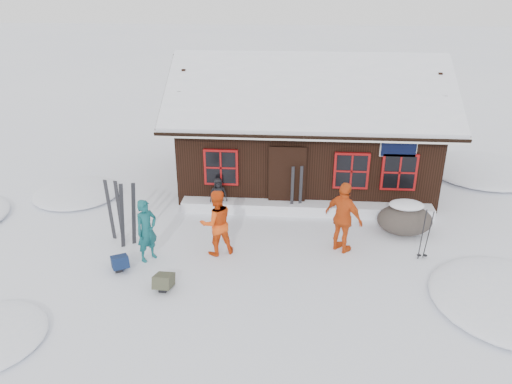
# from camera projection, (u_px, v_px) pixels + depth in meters

# --- Properties ---
(ground) EXTENTS (120.00, 120.00, 0.00)m
(ground) POSITION_uv_depth(u_px,v_px,m) (251.00, 248.00, 13.32)
(ground) COLOR white
(ground) RESTS_ON ground
(mountain_hut) EXTENTS (8.90, 6.09, 4.42)m
(mountain_hut) POSITION_uv_depth(u_px,v_px,m) (306.00, 136.00, 17.11)
(mountain_hut) COLOR black
(mountain_hut) RESTS_ON ground
(snow_drift) EXTENTS (7.60, 0.60, 0.35)m
(snow_drift) POSITION_uv_depth(u_px,v_px,m) (306.00, 208.00, 15.20)
(snow_drift) COLOR white
(snow_drift) RESTS_ON ground
(snow_mounds) EXTENTS (20.60, 13.20, 0.48)m
(snow_mounds) POSITION_uv_depth(u_px,v_px,m) (311.00, 219.00, 14.91)
(snow_mounds) COLOR white
(snow_mounds) RESTS_ON ground
(skier_teal) EXTENTS (0.68, 0.72, 1.65)m
(skier_teal) POSITION_uv_depth(u_px,v_px,m) (147.00, 230.00, 12.50)
(skier_teal) COLOR #115055
(skier_teal) RESTS_ON ground
(skier_orange_left) EXTENTS (1.07, 0.97, 1.78)m
(skier_orange_left) POSITION_uv_depth(u_px,v_px,m) (216.00, 223.00, 12.75)
(skier_orange_left) COLOR #E54810
(skier_orange_left) RESTS_ON ground
(skier_orange_right) EXTENTS (1.16, 1.10, 1.93)m
(skier_orange_right) POSITION_uv_depth(u_px,v_px,m) (344.00, 218.00, 12.84)
(skier_orange_right) COLOR #D34B15
(skier_orange_right) RESTS_ON ground
(skier_crouched) EXTENTS (0.59, 0.45, 1.09)m
(skier_crouched) POSITION_uv_depth(u_px,v_px,m) (218.00, 195.00, 15.18)
(skier_crouched) COLOR black
(skier_crouched) RESTS_ON ground
(boulder) EXTENTS (1.52, 1.14, 0.88)m
(boulder) POSITION_uv_depth(u_px,v_px,m) (405.00, 219.00, 13.90)
(boulder) COLOR #48403A
(boulder) RESTS_ON ground
(ski_pair_left) EXTENTS (0.49, 0.27, 1.84)m
(ski_pair_left) POSITION_uv_depth(u_px,v_px,m) (128.00, 216.00, 13.15)
(ski_pair_left) COLOR black
(ski_pair_left) RESTS_ON ground
(ski_pair_mid) EXTENTS (0.45, 0.16, 1.81)m
(ski_pair_mid) POSITION_uv_depth(u_px,v_px,m) (115.00, 211.00, 13.42)
(ski_pair_mid) COLOR black
(ski_pair_mid) RESTS_ON ground
(ski_pair_right) EXTENTS (0.36, 0.12, 1.58)m
(ski_pair_right) POSITION_uv_depth(u_px,v_px,m) (296.00, 191.00, 14.94)
(ski_pair_right) COLOR black
(ski_pair_right) RESTS_ON ground
(ski_poles) EXTENTS (0.25, 0.12, 1.41)m
(ski_poles) POSITION_uv_depth(u_px,v_px,m) (425.00, 235.00, 12.60)
(ski_poles) COLOR black
(ski_poles) RESTS_ON ground
(backpack_blue) EXTENTS (0.59, 0.65, 0.28)m
(backpack_blue) POSITION_uv_depth(u_px,v_px,m) (120.00, 264.00, 12.33)
(backpack_blue) COLOR #0F1F43
(backpack_blue) RESTS_ON ground
(backpack_olive) EXTENTS (0.43, 0.56, 0.29)m
(backpack_olive) POSITION_uv_depth(u_px,v_px,m) (164.00, 283.00, 11.57)
(backpack_olive) COLOR #3F412E
(backpack_olive) RESTS_ON ground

